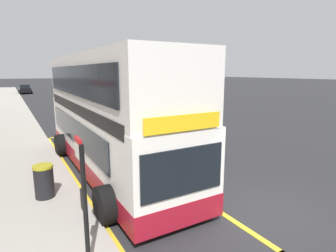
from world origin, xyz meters
The scene contains 8 objects.
ground_plane centered at (0.00, 32.00, 0.00)m, with size 260.00×260.00×0.00m, color #28282B.
double_decker_bus centered at (-2.46, 5.27, 2.06)m, with size 3.18×10.43×4.40m.
bus_bay_markings centered at (-2.44, 5.27, 0.01)m, with size 3.13×13.79×0.01m.
bus_stop_sign centered at (-4.66, 0.09, 1.63)m, with size 0.09×0.51×2.48m.
parked_car_navy_far centered at (2.96, 31.30, 0.80)m, with size 2.09×4.20×1.62m.
parked_car_navy_distant centered at (4.80, 54.91, 0.80)m, with size 2.09×4.20×1.62m.
parked_car_black_across centered at (-3.03, 49.26, 0.80)m, with size 2.09×4.20×1.62m.
litter_bin centered at (-5.02, 3.61, 0.64)m, with size 0.57×0.57×0.99m.
Camera 1 is at (-5.69, -4.79, 3.81)m, focal length 29.32 mm.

